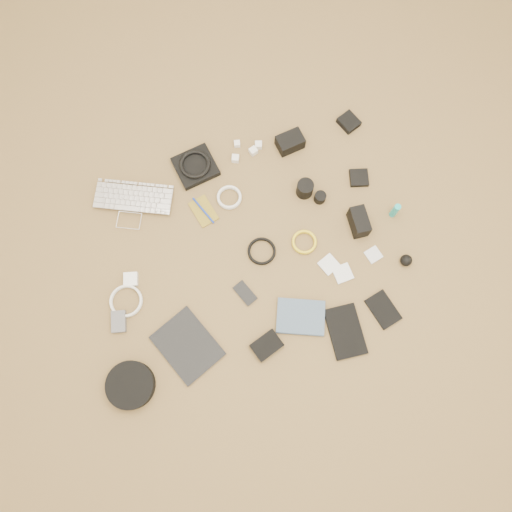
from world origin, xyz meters
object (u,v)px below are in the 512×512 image
object	(u,v)px
laptop	(132,208)
tablet	(187,346)
headphone_case	(131,385)
phone	(245,293)
paperback	(300,335)
dslr_camera	(290,142)

from	to	relation	value
laptop	tablet	distance (m)	0.67
headphone_case	laptop	bearing A→B (deg)	76.67
phone	paperback	world-z (taller)	paperback
dslr_camera	paperback	distance (m)	0.89
dslr_camera	paperback	world-z (taller)	dslr_camera
laptop	tablet	bearing A→B (deg)	-60.04
dslr_camera	paperback	bearing A→B (deg)	-113.50
laptop	phone	size ratio (longest dim) A/B	3.31
headphone_case	dslr_camera	bearing A→B (deg)	41.62
dslr_camera	headphone_case	size ratio (longest dim) A/B	0.61
phone	paperback	xyz separation A→B (m)	(0.17, -0.24, 0.01)
dslr_camera	headphone_case	distance (m)	1.28
laptop	dslr_camera	distance (m)	0.78
headphone_case	tablet	bearing A→B (deg)	18.99
phone	headphone_case	bearing A→B (deg)	179.65
dslr_camera	headphone_case	world-z (taller)	dslr_camera
laptop	phone	distance (m)	0.64
tablet	phone	xyz separation A→B (m)	(0.30, 0.14, -0.00)
phone	dslr_camera	bearing A→B (deg)	33.75
dslr_camera	phone	xyz separation A→B (m)	(-0.40, -0.62, -0.03)
headphone_case	paperback	size ratio (longest dim) A/B	0.97
phone	headphone_case	size ratio (longest dim) A/B	0.54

